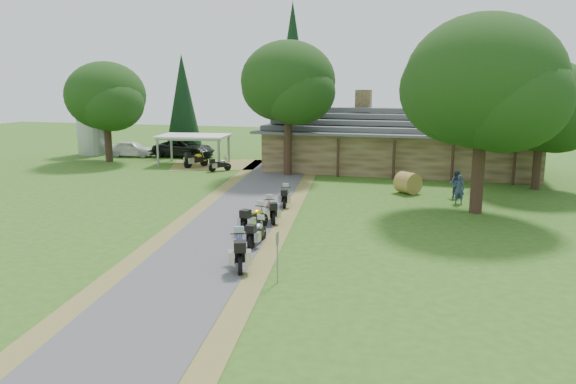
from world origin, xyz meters
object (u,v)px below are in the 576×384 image
(car_white_sedan, at_px, (132,147))
(motorcycle_carport_b, at_px, (220,164))
(motorcycle_row_b, at_px, (257,231))
(motorcycle_row_e, at_px, (285,196))
(motorcycle_row_a, at_px, (240,249))
(motorcycle_row_d, at_px, (271,209))
(motorcycle_carport_a, at_px, (196,159))
(hay_bale, at_px, (408,183))
(carport, at_px, (194,150))
(car_dark_suv, at_px, (184,144))
(lodge, at_px, (399,139))
(motorcycle_row_c, at_px, (254,217))
(silo, at_px, (93,121))

(car_white_sedan, relative_size, motorcycle_carport_b, 3.31)
(motorcycle_row_b, xyz_separation_m, motorcycle_carport_b, (-9.06, 18.11, -0.03))
(car_white_sedan, distance_m, motorcycle_row_e, 25.13)
(motorcycle_row_a, relative_size, motorcycle_row_d, 1.14)
(car_white_sedan, relative_size, motorcycle_carport_a, 2.66)
(motorcycle_row_e, distance_m, hay_bale, 8.44)
(motorcycle_row_a, xyz_separation_m, motorcycle_carport_b, (-9.36, 21.10, -0.14))
(motorcycle_carport_b, bearing_deg, hay_bale, -66.64)
(carport, distance_m, car_dark_suv, 4.89)
(motorcycle_row_a, height_order, motorcycle_row_d, motorcycle_row_a)
(lodge, bearing_deg, motorcycle_row_a, -98.85)
(lodge, relative_size, motorcycle_row_c, 11.09)
(car_white_sedan, distance_m, motorcycle_carport_b, 12.44)
(lodge, height_order, motorcycle_carport_b, lodge)
(motorcycle_row_c, height_order, hay_bale, hay_bale)
(lodge, xyz_separation_m, motorcycle_row_c, (-5.09, -20.26, -1.79))
(motorcycle_row_c, xyz_separation_m, hay_bale, (6.39, 10.96, 0.00))
(car_dark_suv, height_order, motorcycle_row_a, car_dark_suv)
(motorcycle_row_e, height_order, hay_bale, hay_bale)
(motorcycle_row_c, bearing_deg, car_dark_suv, 46.60)
(hay_bale, bearing_deg, car_dark_suv, 150.48)
(car_dark_suv, height_order, motorcycle_row_b, car_dark_suv)
(motorcycle_row_e, bearing_deg, motorcycle_carport_b, 26.53)
(motorcycle_row_c, relative_size, motorcycle_row_d, 1.06)
(motorcycle_row_c, bearing_deg, car_white_sedan, 55.72)
(hay_bale, bearing_deg, motorcycle_carport_b, 161.07)
(silo, distance_m, motorcycle_row_c, 32.54)
(motorcycle_row_c, relative_size, hay_bale, 1.46)
(silo, height_order, motorcycle_row_c, silo)
(carport, relative_size, motorcycle_row_b, 3.25)
(car_dark_suv, distance_m, motorcycle_carport_b, 9.29)
(motorcycle_row_e, bearing_deg, motorcycle_row_a, 174.90)
(car_white_sedan, bearing_deg, motorcycle_row_d, -139.71)
(motorcycle_carport_b, bearing_deg, motorcycle_row_e, -99.72)
(car_dark_suv, xyz_separation_m, hay_bale, (20.90, -11.83, -0.51))
(motorcycle_carport_b, distance_m, hay_bale, 15.45)
(motorcycle_row_d, relative_size, motorcycle_row_e, 1.05)
(hay_bale, bearing_deg, car_white_sedan, 157.29)
(car_white_sedan, distance_m, motorcycle_row_d, 27.76)
(car_dark_suv, bearing_deg, silo, 94.56)
(car_white_sedan, bearing_deg, carport, -115.15)
(carport, relative_size, motorcycle_row_c, 2.95)
(car_white_sedan, xyz_separation_m, motorcycle_row_c, (19.26, -21.70, -0.26))
(carport, height_order, motorcycle_row_c, carport)
(lodge, relative_size, hay_bale, 16.16)
(lodge, relative_size, car_dark_suv, 3.49)
(motorcycle_row_c, bearing_deg, hay_bale, -16.12)
(car_white_sedan, xyz_separation_m, motorcycle_carport_b, (11.04, -5.72, -0.35))
(motorcycle_row_e, bearing_deg, car_dark_suv, 28.44)
(motorcycle_row_b, distance_m, motorcycle_row_d, 4.10)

